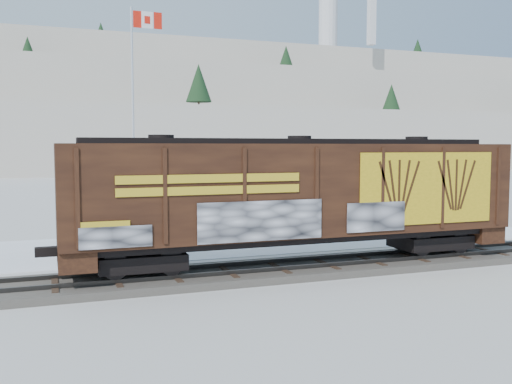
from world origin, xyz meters
name	(u,v)px	position (x,y,z in m)	size (l,w,h in m)	color
ground	(226,278)	(0.00, 0.00, 0.00)	(500.00, 500.00, 0.00)	white
rail_track	(226,274)	(0.00, 0.00, 0.15)	(50.00, 3.40, 0.43)	#59544C
parking_strip	(182,245)	(0.00, 7.50, 0.01)	(40.00, 8.00, 0.03)	white
hillside	(71,111)	(-0.05, 139.79, 14.37)	(360.00, 110.00, 93.00)	white
hopper_railcar	(299,194)	(2.93, -0.01, 3.05)	(17.66, 3.06, 4.73)	black
flagpole	(135,144)	(-1.06, 15.55, 5.02)	(2.30, 0.90, 13.24)	silver
car_silver	(127,235)	(-2.78, 6.58, 0.78)	(1.76, 4.37, 1.49)	#B8BBC0
car_white	(254,224)	(3.94, 7.92, 0.80)	(1.63, 4.66, 1.54)	white
car_dark	(299,225)	(6.54, 7.98, 0.64)	(1.71, 4.20, 1.22)	#21232A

